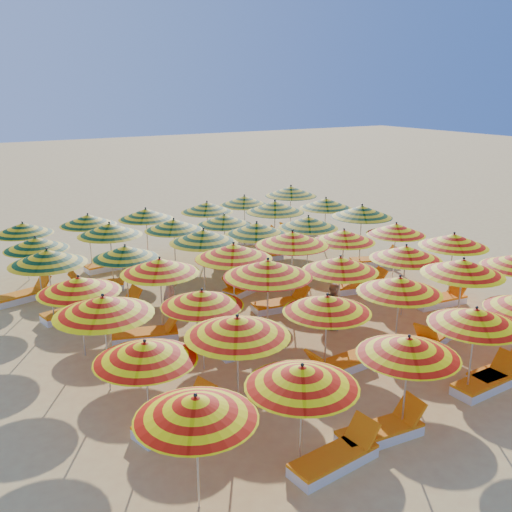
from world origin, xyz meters
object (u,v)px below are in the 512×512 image
umbrella_12 (103,306)px  umbrella_1 (302,376)px  lounger_1 (382,431)px  lounger_8 (501,323)px  umbrella_14 (268,268)px  umbrella_31 (110,229)px  umbrella_38 (146,214)px  lounger_5 (177,419)px  umbrella_7 (237,327)px  lounger_24 (298,233)px  lounger_20 (239,262)px  umbrella_27 (257,229)px  umbrella_24 (47,257)px  umbrella_25 (125,252)px  lounger_13 (361,286)px  lounger_18 (24,296)px  lounger_22 (110,265)px  umbrella_29 (362,211)px  lounger_15 (114,309)px  umbrella_32 (174,225)px  lounger_21 (262,256)px  umbrella_26 (203,236)px  lounger_9 (249,346)px  lounger_19 (96,285)px  umbrella_3 (476,317)px  lounger_11 (147,334)px  umbrella_30 (36,243)px  lounger_12 (282,304)px  lounger_6 (339,365)px  umbrella_41 (291,191)px  umbrella_33 (224,220)px  umbrella_8 (327,304)px  umbrella_28 (308,222)px  umbrella_6 (145,351)px  lounger_3 (503,373)px  lounger_23 (255,239)px  lounger_7 (436,335)px  umbrella_0 (196,408)px  umbrella_17 (454,240)px  lounger_2 (487,382)px  umbrella_16 (406,253)px  lounger_0 (336,458)px  beachgoer_b (334,305)px  umbrella_10 (463,267)px  umbrella_40 (244,201)px  umbrella_2 (409,347)px  umbrella_39 (207,207)px  lounger_14 (74,312)px  umbrella_37 (88,220)px  umbrella_21 (292,239)px

umbrella_12 → umbrella_1: bearing=-65.1°
lounger_1 → lounger_8: bearing=23.6°
umbrella_14 → umbrella_31: size_ratio=0.87×
umbrella_38 → lounger_5: 11.21m
umbrella_7 → lounger_24: (9.29, 11.25, -1.80)m
umbrella_38 → lounger_20: bearing=-36.6°
umbrella_27 → lounger_24: size_ratio=1.31×
umbrella_24 → umbrella_25: (2.16, -0.03, -0.17)m
lounger_13 → lounger_18: size_ratio=1.00×
lounger_22 → umbrella_29: bearing=-34.8°
umbrella_14 → lounger_15: bearing=124.2°
umbrella_32 → lounger_21: size_ratio=1.39×
umbrella_25 → umbrella_26: size_ratio=0.88×
lounger_9 → lounger_19: (-2.03, 6.54, 0.00)m
umbrella_3 → lounger_11: size_ratio=1.14×
umbrella_30 → lounger_12: (6.03, -4.55, -1.67)m
lounger_6 → umbrella_41: bearing=-121.4°
umbrella_29 → umbrella_33: size_ratio=1.25×
umbrella_8 → umbrella_28: umbrella_28 is taller
umbrella_6 → lounger_3: (7.76, -1.98, -1.65)m
lounger_21 → lounger_23: same height
lounger_1 → lounger_7: same height
lounger_8 → lounger_3: bearing=-130.2°
umbrella_0 → umbrella_38: umbrella_38 is taller
umbrella_17 → lounger_2: bearing=-130.2°
lounger_24 → umbrella_16: bearing=71.7°
lounger_0 → umbrella_25: bearing=89.0°
umbrella_24 → beachgoer_b: (6.62, -4.20, -1.33)m
umbrella_1 → lounger_6: (2.84, 2.47, -1.66)m
umbrella_16 → lounger_0: (-5.98, -4.47, -1.76)m
umbrella_10 → lounger_20: size_ratio=1.55×
umbrella_14 → umbrella_30: (-4.34, 6.45, -0.27)m
umbrella_40 → lounger_21: (-0.48, -2.16, -1.77)m
umbrella_2 → lounger_11: 7.26m
umbrella_39 → lounger_12: size_ratio=1.50×
lounger_14 → umbrella_10: bearing=-49.3°
umbrella_37 → umbrella_17: bearing=-45.0°
umbrella_16 → lounger_2: umbrella_16 is taller
umbrella_37 → lounger_6: (2.87, -10.66, -1.72)m
lounger_14 → lounger_8: bearing=-45.4°
umbrella_21 → lounger_12: bearing=-155.0°
umbrella_29 → lounger_13: 3.30m
umbrella_27 → lounger_19: size_ratio=1.26×
umbrella_6 → lounger_15: (1.27, 6.34, -1.65)m
lounger_19 → umbrella_3: bearing=135.6°
umbrella_16 → umbrella_33: umbrella_16 is taller
umbrella_37 → beachgoer_b: umbrella_37 is taller
umbrella_38 → lounger_11: size_ratio=1.39×
lounger_14 → umbrella_41: bearing=11.0°
lounger_5 → lounger_20: (6.13, 8.49, 0.00)m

